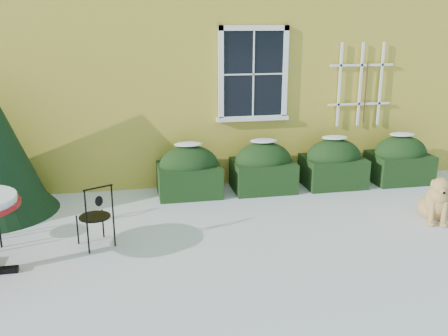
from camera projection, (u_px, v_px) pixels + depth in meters
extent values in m
plane|color=white|center=(240.00, 259.00, 6.21)|extent=(80.00, 80.00, 0.00)
cube|color=gold|center=(176.00, 15.00, 11.95)|extent=(12.00, 8.00, 6.00)
cube|color=black|center=(253.00, 74.00, 8.60)|extent=(1.05, 0.03, 1.45)
cube|color=white|center=(254.00, 28.00, 8.38)|extent=(1.23, 0.06, 0.09)
cube|color=white|center=(253.00, 118.00, 8.81)|extent=(1.23, 0.06, 0.09)
cube|color=white|center=(221.00, 75.00, 8.49)|extent=(0.09, 0.06, 1.63)
cube|color=white|center=(285.00, 74.00, 8.70)|extent=(0.09, 0.06, 1.63)
cube|color=white|center=(253.00, 74.00, 8.59)|extent=(0.02, 0.02, 1.45)
cube|color=white|center=(253.00, 74.00, 8.59)|extent=(1.05, 0.02, 0.02)
cube|color=white|center=(253.00, 118.00, 8.81)|extent=(1.29, 0.14, 0.07)
cube|color=white|center=(340.00, 85.00, 8.95)|extent=(0.04, 0.03, 1.50)
cube|color=white|center=(360.00, 85.00, 9.02)|extent=(0.04, 0.03, 1.50)
cube|color=white|center=(381.00, 84.00, 9.09)|extent=(0.04, 0.03, 1.50)
cube|color=white|center=(359.00, 104.00, 9.12)|extent=(1.20, 0.03, 0.04)
cube|color=white|center=(362.00, 65.00, 8.92)|extent=(1.20, 0.03, 0.04)
cylinder|color=#472D19|center=(365.00, 93.00, 9.06)|extent=(0.02, 0.02, 1.10)
cube|color=black|center=(189.00, 180.00, 8.48)|extent=(1.05, 0.80, 0.52)
ellipsoid|color=black|center=(189.00, 165.00, 8.41)|extent=(1.00, 0.72, 0.67)
ellipsoid|color=white|center=(188.00, 144.00, 8.30)|extent=(0.47, 0.32, 0.06)
cube|color=black|center=(263.00, 175.00, 8.72)|extent=(1.05, 0.80, 0.52)
ellipsoid|color=black|center=(263.00, 161.00, 8.65)|extent=(1.00, 0.72, 0.67)
ellipsoid|color=white|center=(264.00, 141.00, 8.54)|extent=(0.47, 0.32, 0.06)
cube|color=black|center=(333.00, 171.00, 8.96)|extent=(1.05, 0.80, 0.52)
ellipsoid|color=black|center=(334.00, 157.00, 8.89)|extent=(1.00, 0.72, 0.67)
ellipsoid|color=white|center=(335.00, 137.00, 8.79)|extent=(0.47, 0.32, 0.06)
cube|color=black|center=(399.00, 167.00, 9.20)|extent=(1.05, 0.80, 0.52)
ellipsoid|color=black|center=(400.00, 154.00, 9.13)|extent=(1.00, 0.72, 0.67)
ellipsoid|color=white|center=(402.00, 134.00, 9.03)|extent=(0.47, 0.32, 0.06)
cylinder|color=black|center=(103.00, 223.00, 6.80)|extent=(0.02, 0.02, 0.40)
cylinder|color=black|center=(78.00, 230.00, 6.59)|extent=(0.02, 0.02, 0.40)
cylinder|color=black|center=(114.00, 232.00, 6.52)|extent=(0.02, 0.02, 0.40)
cylinder|color=black|center=(88.00, 239.00, 6.32)|extent=(0.02, 0.02, 0.40)
cylinder|color=black|center=(95.00, 217.00, 6.50)|extent=(0.41, 0.41, 0.02)
cylinder|color=black|center=(112.00, 201.00, 6.40)|extent=(0.02, 0.02, 0.45)
cylinder|color=black|center=(86.00, 207.00, 6.20)|extent=(0.02, 0.02, 0.45)
cylinder|color=black|center=(98.00, 188.00, 6.24)|extent=(0.36, 0.19, 0.02)
ellipsoid|color=black|center=(99.00, 201.00, 6.29)|extent=(0.11, 0.07, 0.14)
cylinder|color=black|center=(0.00, 231.00, 6.48)|extent=(0.03, 0.03, 0.47)
ellipsoid|color=tan|center=(434.00, 207.00, 7.48)|extent=(0.62, 0.65, 0.38)
ellipsoid|color=tan|center=(437.00, 200.00, 7.27)|extent=(0.45, 0.43, 0.47)
sphere|color=tan|center=(439.00, 195.00, 7.19)|extent=(0.29, 0.29, 0.29)
cylinder|color=tan|center=(432.00, 213.00, 7.21)|extent=(0.08, 0.08, 0.38)
cylinder|color=tan|center=(444.00, 214.00, 7.18)|extent=(0.08, 0.08, 0.38)
ellipsoid|color=tan|center=(431.00, 224.00, 7.22)|extent=(0.10, 0.13, 0.06)
ellipsoid|color=tan|center=(444.00, 225.00, 7.19)|extent=(0.10, 0.13, 0.06)
cylinder|color=tan|center=(440.00, 192.00, 7.17)|extent=(0.24, 0.26, 0.20)
sphere|color=tan|center=(441.00, 186.00, 7.10)|extent=(0.25, 0.25, 0.25)
ellipsoid|color=tan|center=(443.00, 191.00, 7.00)|extent=(0.18, 0.22, 0.11)
sphere|color=black|center=(444.00, 193.00, 6.93)|extent=(0.04, 0.04, 0.04)
ellipsoid|color=tan|center=(433.00, 185.00, 7.15)|extent=(0.09, 0.10, 0.16)
cylinder|color=tan|center=(441.00, 211.00, 7.66)|extent=(0.11, 0.31, 0.07)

